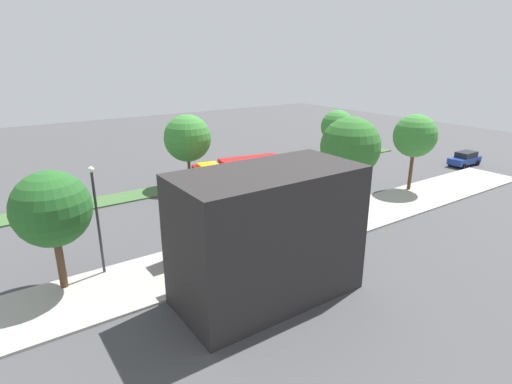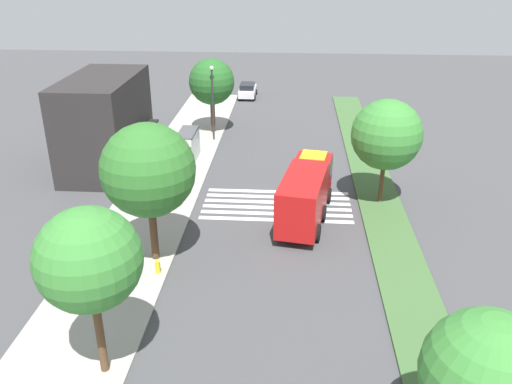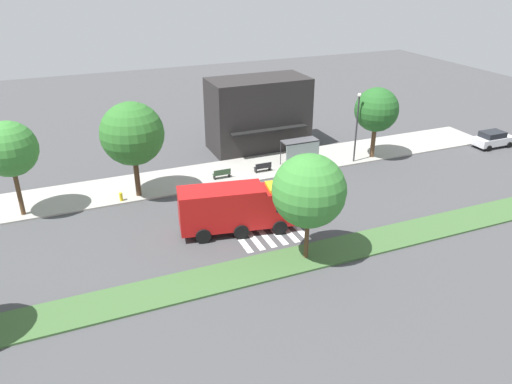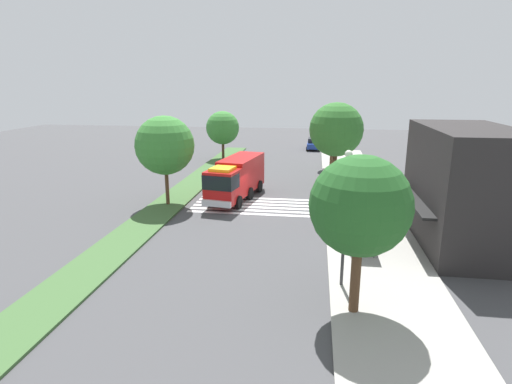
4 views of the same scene
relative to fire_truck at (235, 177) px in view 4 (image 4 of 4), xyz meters
name	(u,v)px [view 4 (image 4 of 4)]	position (x,y,z in m)	size (l,w,h in m)	color
ground_plane	(255,206)	(1.74, 1.96, -1.98)	(120.00, 120.00, 0.00)	#424244
sidewalk	(361,210)	(1.74, 10.55, -1.91)	(60.00, 5.73, 0.14)	#9E9B93
median_strip	(171,202)	(1.74, -5.27, -1.91)	(60.00, 3.00, 0.14)	#3D6033
crosswalk	(255,206)	(1.66, 1.96, -1.98)	(4.95, 10.31, 0.01)	silver
fire_truck	(235,177)	(0.00, 0.00, 0.00)	(9.18, 3.95, 3.52)	#B71414
parked_car_west	(313,144)	(-29.11, 6.49, -1.10)	(4.57, 2.10, 1.72)	navy
bus_stop_shelter	(356,219)	(9.71, 9.36, -0.10)	(3.50, 1.40, 2.46)	#4C4C51
bench_near_shelter	(349,218)	(5.71, 9.33, -1.39)	(1.60, 0.50, 0.90)	black
bench_west_of_shelter	(346,202)	(1.64, 9.33, -1.39)	(1.60, 0.50, 0.90)	#2D472D
street_lamp	(346,209)	(15.03, 8.28, 2.13)	(0.36, 0.36, 6.81)	#2D2D30
storefront_building	(464,187)	(8.01, 15.94, 1.71)	(10.16, 5.88, 7.39)	#282626
sidewalk_tree_far_west	(333,121)	(-15.02, 8.68, 3.56)	(4.17, 4.17, 7.51)	#513823
sidewalk_tree_west	(336,130)	(-6.02, 8.68, 3.58)	(5.14, 5.14, 8.02)	#47301E
sidewalk_tree_center	(360,206)	(17.43, 8.68, 3.00)	(4.29, 4.29, 7.01)	#513823
median_tree_far_west	(223,128)	(-18.72, -5.27, 2.20)	(4.30, 4.30, 6.21)	#47301E
median_tree_west	(165,145)	(2.54, -5.27, 3.05)	(4.76, 4.76, 7.28)	#513823
fire_hydrant	(328,178)	(-7.56, 8.18, -1.49)	(0.28, 0.28, 0.70)	gold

